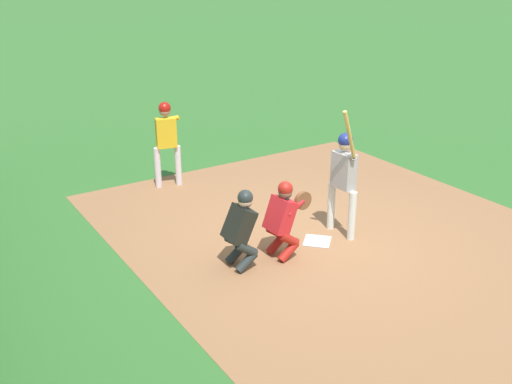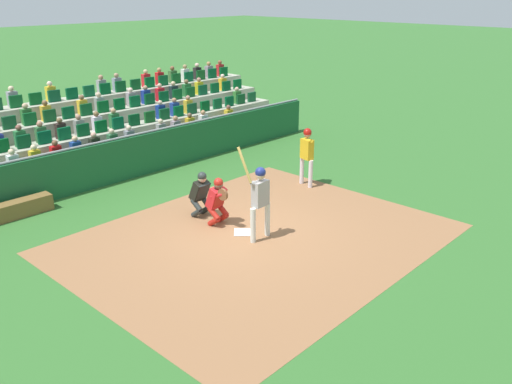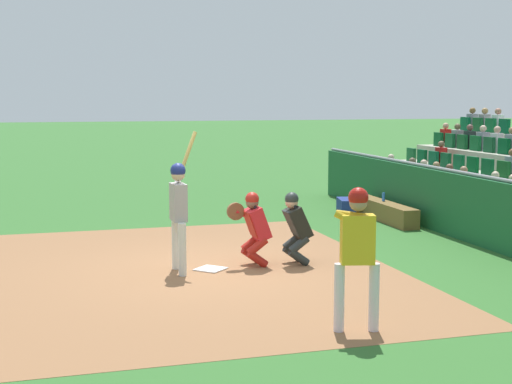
{
  "view_description": "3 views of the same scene",
  "coord_description": "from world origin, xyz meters",
  "px_view_note": "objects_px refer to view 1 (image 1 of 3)",
  "views": [
    {
      "loc": [
        7.04,
        -5.64,
        4.51
      ],
      "look_at": [
        -0.26,
        -1.06,
        1.05
      ],
      "focal_mm": 41.23,
      "sensor_mm": 36.0,
      "label": 1
    },
    {
      "loc": [
        8.58,
        8.69,
        5.71
      ],
      "look_at": [
        -0.53,
        -0.06,
        0.92
      ],
      "focal_mm": 37.9,
      "sensor_mm": 36.0,
      "label": 2
    },
    {
      "loc": [
        -12.15,
        2.57,
        2.89
      ],
      "look_at": [
        0.35,
        -0.89,
        1.25
      ],
      "focal_mm": 52.7,
      "sensor_mm": 36.0,
      "label": 3
    }
  ],
  "objects_px": {
    "home_plate_marker": "(317,241)",
    "catcher_crouching": "(284,215)",
    "home_plate_umpire": "(241,226)",
    "on_deck_batter": "(166,136)",
    "batter_at_plate": "(344,172)"
  },
  "relations": [
    {
      "from": "home_plate_marker",
      "to": "catcher_crouching",
      "type": "bearing_deg",
      "value": -81.95
    },
    {
      "from": "home_plate_marker",
      "to": "home_plate_umpire",
      "type": "bearing_deg",
      "value": -88.43
    },
    {
      "from": "catcher_crouching",
      "to": "on_deck_batter",
      "type": "relative_size",
      "value": 0.72
    },
    {
      "from": "home_plate_marker",
      "to": "home_plate_umpire",
      "type": "xyz_separation_m",
      "value": [
        0.04,
        -1.52,
        0.68
      ]
    },
    {
      "from": "home_plate_marker",
      "to": "on_deck_batter",
      "type": "xyz_separation_m",
      "value": [
        -3.77,
        -1.04,
        1.09
      ]
    },
    {
      "from": "batter_at_plate",
      "to": "catcher_crouching",
      "type": "distance_m",
      "value": 1.4
    },
    {
      "from": "home_plate_marker",
      "to": "catcher_crouching",
      "type": "xyz_separation_m",
      "value": [
        0.11,
        -0.79,
        0.71
      ]
    },
    {
      "from": "catcher_crouching",
      "to": "home_plate_umpire",
      "type": "height_order",
      "value": "catcher_crouching"
    },
    {
      "from": "batter_at_plate",
      "to": "on_deck_batter",
      "type": "height_order",
      "value": "batter_at_plate"
    },
    {
      "from": "home_plate_marker",
      "to": "on_deck_batter",
      "type": "height_order",
      "value": "on_deck_batter"
    },
    {
      "from": "on_deck_batter",
      "to": "catcher_crouching",
      "type": "bearing_deg",
      "value": 3.73
    },
    {
      "from": "home_plate_umpire",
      "to": "batter_at_plate",
      "type": "bearing_deg",
      "value": 92.2
    },
    {
      "from": "batter_at_plate",
      "to": "catcher_crouching",
      "type": "bearing_deg",
      "value": -83.58
    },
    {
      "from": "home_plate_marker",
      "to": "batter_at_plate",
      "type": "xyz_separation_m",
      "value": [
        -0.04,
        0.54,
        1.13
      ]
    },
    {
      "from": "catcher_crouching",
      "to": "home_plate_marker",
      "type": "bearing_deg",
      "value": 98.05
    }
  ]
}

